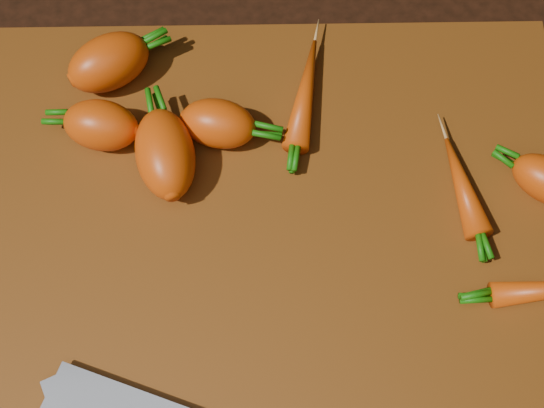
{
  "coord_description": "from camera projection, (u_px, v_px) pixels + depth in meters",
  "views": [
    {
      "loc": [
        -0.0,
        -0.24,
        0.56
      ],
      "look_at": [
        0.0,
        0.01,
        0.03
      ],
      "focal_mm": 50.0,
      "sensor_mm": 36.0,
      "label": 1
    }
  ],
  "objects": [
    {
      "name": "carrot_5",
      "position": [
        305.0,
        93.0,
        0.64
      ],
      "size": [
        0.04,
        0.11,
        0.02
      ],
      "primitive_type": "ellipsoid",
      "rotation": [
        0.0,
        0.0,
        1.38
      ],
      "color": "#CA460C",
      "rests_on": "cutting_board"
    },
    {
      "name": "carrot_2",
      "position": [
        165.0,
        154.0,
        0.6
      ],
      "size": [
        0.06,
        0.09,
        0.05
      ],
      "primitive_type": "ellipsoid",
      "rotation": [
        0.0,
        0.0,
        1.77
      ],
      "color": "#CA460C",
      "rests_on": "cutting_board"
    },
    {
      "name": "carrot_0",
      "position": [
        109.0,
        62.0,
        0.64
      ],
      "size": [
        0.09,
        0.08,
        0.05
      ],
      "primitive_type": "ellipsoid",
      "rotation": [
        0.0,
        0.0,
        0.54
      ],
      "color": "#CA460C",
      "rests_on": "cutting_board"
    },
    {
      "name": "ground",
      "position": [
        272.0,
        233.0,
        0.62
      ],
      "size": [
        2.0,
        2.0,
        0.01
      ],
      "primitive_type": "cube",
      "color": "black"
    },
    {
      "name": "carrot_3",
      "position": [
        218.0,
        124.0,
        0.62
      ],
      "size": [
        0.07,
        0.05,
        0.04
      ],
      "primitive_type": "ellipsoid",
      "rotation": [
        0.0,
        0.0,
        -0.23
      ],
      "color": "#CA460C",
      "rests_on": "cutting_board"
    },
    {
      "name": "carrot_7",
      "position": [
        462.0,
        186.0,
        0.61
      ],
      "size": [
        0.04,
        0.09,
        0.02
      ],
      "primitive_type": "ellipsoid",
      "rotation": [
        0.0,
        0.0,
        1.75
      ],
      "color": "#CA460C",
      "rests_on": "cutting_board"
    },
    {
      "name": "cutting_board",
      "position": [
        272.0,
        228.0,
        0.61
      ],
      "size": [
        0.5,
        0.4,
        0.01
      ],
      "primitive_type": "cube",
      "color": "#5E3310",
      "rests_on": "ground"
    },
    {
      "name": "carrot_1",
      "position": [
        101.0,
        125.0,
        0.62
      ],
      "size": [
        0.07,
        0.05,
        0.04
      ],
      "primitive_type": "ellipsoid",
      "rotation": [
        0.0,
        0.0,
        2.95
      ],
      "color": "#CA460C",
      "rests_on": "cutting_board"
    }
  ]
}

